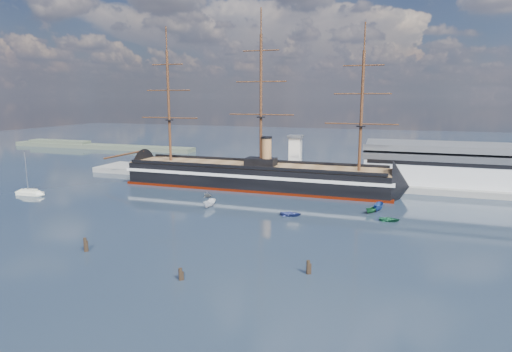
% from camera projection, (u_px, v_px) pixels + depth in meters
% --- Properties ---
extents(ground, '(600.00, 600.00, 0.00)m').
position_uv_depth(ground, '(258.00, 203.00, 123.50)').
color(ground, '#192637').
rests_on(ground, ground).
extents(quay, '(180.00, 18.00, 2.00)m').
position_uv_depth(quay, '(316.00, 182.00, 153.85)').
color(quay, slate).
rests_on(quay, ground).
extents(warehouse, '(63.00, 21.00, 11.60)m').
position_uv_depth(warehouse, '(463.00, 165.00, 140.93)').
color(warehouse, '#B7BABC').
rests_on(warehouse, ground).
extents(quay_tower, '(5.00, 5.00, 15.00)m').
position_uv_depth(quay_tower, '(295.00, 156.00, 151.48)').
color(quay_tower, silver).
rests_on(quay_tower, ground).
extents(shoreline, '(120.00, 10.00, 4.00)m').
position_uv_depth(shoreline, '(88.00, 146.00, 255.68)').
color(shoreline, '#3F4C38').
rests_on(shoreline, ground).
extents(warship, '(112.89, 16.44, 53.94)m').
position_uv_depth(warship, '(250.00, 176.00, 144.34)').
color(warship, black).
rests_on(warship, ground).
extents(sailboat, '(8.66, 3.15, 13.58)m').
position_uv_depth(sailboat, '(30.00, 192.00, 133.50)').
color(sailboat, silver).
rests_on(sailboat, ground).
extents(motorboat_a, '(6.75, 2.68, 2.67)m').
position_uv_depth(motorboat_a, '(210.00, 207.00, 119.04)').
color(motorboat_a, white).
rests_on(motorboat_a, ground).
extents(motorboat_b, '(1.84, 3.58, 1.60)m').
position_uv_depth(motorboat_b, '(291.00, 216.00, 110.62)').
color(motorboat_b, navy).
rests_on(motorboat_b, ground).
extents(motorboat_c, '(5.19, 4.08, 1.98)m').
position_uv_depth(motorboat_c, '(371.00, 213.00, 113.02)').
color(motorboat_c, '#175129').
rests_on(motorboat_c, ground).
extents(motorboat_d, '(4.49, 5.79, 1.95)m').
position_uv_depth(motorboat_d, '(207.00, 197.00, 130.90)').
color(motorboat_d, slate).
rests_on(motorboat_d, ground).
extents(motorboat_e, '(1.46, 3.20, 1.45)m').
position_uv_depth(motorboat_e, '(389.00, 221.00, 105.73)').
color(motorboat_e, '#1C623E').
rests_on(motorboat_e, ground).
extents(motorboat_f, '(7.11, 3.54, 2.72)m').
position_uv_depth(motorboat_f, '(378.00, 211.00, 115.22)').
color(motorboat_f, navy).
rests_on(motorboat_f, ground).
extents(piling_near_left, '(0.64, 0.64, 3.54)m').
position_uv_depth(piling_near_left, '(86.00, 251.00, 85.20)').
color(piling_near_left, black).
rests_on(piling_near_left, ground).
extents(piling_near_mid, '(0.64, 0.64, 2.80)m').
position_uv_depth(piling_near_mid, '(181.00, 280.00, 71.97)').
color(piling_near_mid, black).
rests_on(piling_near_mid, ground).
extents(piling_near_right, '(0.64, 0.64, 3.18)m').
position_uv_depth(piling_near_right, '(308.00, 274.00, 74.45)').
color(piling_near_right, black).
rests_on(piling_near_right, ground).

